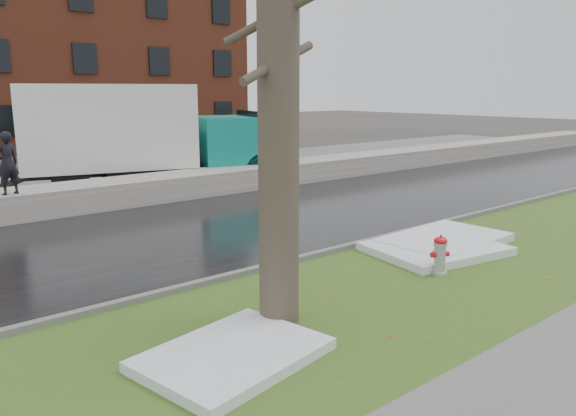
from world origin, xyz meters
TOP-DOWN VIEW (x-y plane):
  - ground at (0.00, 0.00)m, footprint 120.00×120.00m
  - verge at (0.00, -1.25)m, footprint 60.00×4.50m
  - road at (0.00, 4.50)m, footprint 60.00×7.00m
  - parking_lot at (0.00, 13.00)m, footprint 60.00×9.00m
  - curb at (0.00, 1.00)m, footprint 60.00×0.15m
  - snowbank at (0.00, 8.70)m, footprint 60.00×1.60m
  - brick_building at (2.00, 30.00)m, footprint 26.00×12.00m
  - bg_tree_right at (16.00, 24.00)m, footprint 1.40×1.62m
  - fire_hydrant at (1.00, -1.25)m, footprint 0.36×0.35m
  - tree at (-2.58, -1.03)m, footprint 1.46×1.71m
  - box_truck at (1.12, 11.00)m, footprint 10.66×4.73m
  - worker at (-3.85, 8.24)m, footprint 0.65×0.50m
  - snow_patch_near at (2.13, -0.36)m, footprint 2.89×2.40m
  - snow_patch_far at (-3.78, -1.60)m, footprint 2.45×1.96m
  - snow_patch_side at (2.81, -0.10)m, footprint 2.86×1.89m

SIDE VIEW (x-z plane):
  - ground at x=0.00m, z-range 0.00..0.00m
  - road at x=0.00m, z-range 0.00..0.03m
  - parking_lot at x=0.00m, z-range 0.00..0.03m
  - verge at x=0.00m, z-range 0.00..0.04m
  - curb at x=0.00m, z-range 0.00..0.14m
  - snow_patch_far at x=-3.78m, z-range 0.04..0.18m
  - snow_patch_near at x=2.13m, z-range 0.04..0.20m
  - snow_patch_side at x=2.81m, z-range 0.04..0.22m
  - snowbank at x=0.00m, z-range 0.00..0.75m
  - fire_hydrant at x=1.00m, z-range 0.06..0.80m
  - worker at x=-3.85m, z-range 0.75..2.34m
  - box_truck at x=1.12m, z-range 0.10..3.64m
  - bg_tree_right at x=16.00m, z-range 0.08..6.58m
  - tree at x=-2.58m, z-range 0.07..7.18m
  - brick_building at x=2.00m, z-range 0.00..10.00m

